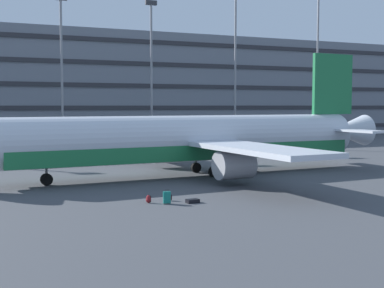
{
  "coord_description": "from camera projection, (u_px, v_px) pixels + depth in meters",
  "views": [
    {
      "loc": [
        -18.6,
        -41.08,
        5.95
      ],
      "look_at": [
        -3.05,
        -4.73,
        3.0
      ],
      "focal_mm": 48.43,
      "sensor_mm": 36.0,
      "label": 1
    }
  ],
  "objects": [
    {
      "name": "ground_plane",
      "position": [
        203.0,
        173.0,
        45.41
      ],
      "size": [
        600.0,
        600.0,
        0.0
      ],
      "primitive_type": "plane",
      "color": "#424449"
    },
    {
      "name": "light_mast_right",
      "position": [
        235.0,
        51.0,
        86.11
      ],
      "size": [
        1.8,
        0.5,
        26.44
      ],
      "color": "gray",
      "rests_on": "ground_plane"
    },
    {
      "name": "light_mast_far_right",
      "position": [
        318.0,
        56.0,
        92.64
      ],
      "size": [
        1.8,
        0.5,
        26.12
      ],
      "color": "gray",
      "rests_on": "ground_plane"
    },
    {
      "name": "airliner",
      "position": [
        196.0,
        140.0,
        43.82
      ],
      "size": [
        38.09,
        30.67,
        10.89
      ],
      "color": "silver",
      "rests_on": "ground_plane"
    },
    {
      "name": "backpack_orange",
      "position": [
        148.0,
        199.0,
        31.58
      ],
      "size": [
        0.39,
        0.41,
        0.54
      ],
      "color": "maroon",
      "rests_on": "ground_plane"
    },
    {
      "name": "backpack_navy",
      "position": [
        169.0,
        198.0,
        32.34
      ],
      "size": [
        0.39,
        0.36,
        0.46
      ],
      "color": "maroon",
      "rests_on": "ground_plane"
    },
    {
      "name": "light_mast_center_right",
      "position": [
        151.0,
        62.0,
        80.49
      ],
      "size": [
        1.8,
        0.5,
        22.13
      ],
      "color": "gray",
      "rests_on": "ground_plane"
    },
    {
      "name": "light_mast_center_left",
      "position": [
        62.0,
        60.0,
        75.11
      ],
      "size": [
        1.8,
        0.5,
        21.81
      ],
      "color": "gray",
      "rests_on": "ground_plane"
    },
    {
      "name": "suitcase_purple",
      "position": [
        167.0,
        197.0,
        31.27
      ],
      "size": [
        0.5,
        0.36,
        0.88
      ],
      "color": "#147266",
      "rests_on": "ground_plane"
    },
    {
      "name": "terminal_structure",
      "position": [
        85.0,
        86.0,
        91.1
      ],
      "size": [
        134.29,
        14.34,
        18.6
      ],
      "color": "slate",
      "rests_on": "ground_plane"
    },
    {
      "name": "suitcase_teal",
      "position": [
        193.0,
        201.0,
        31.66
      ],
      "size": [
        0.84,
        0.54,
        0.23
      ],
      "color": "black",
      "rests_on": "ground_plane"
    }
  ]
}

